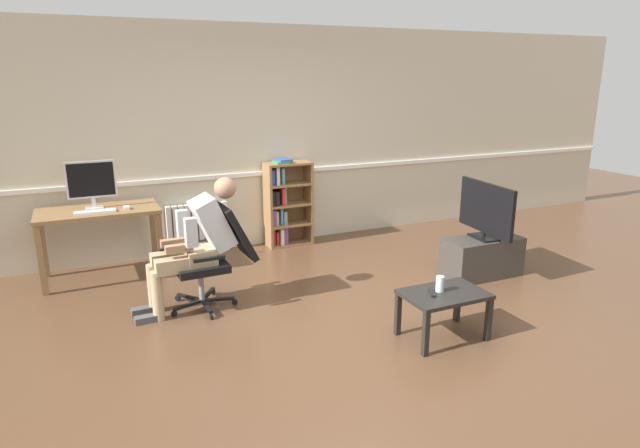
# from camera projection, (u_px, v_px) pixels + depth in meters

# --- Properties ---
(ground_plane) EXTENTS (18.00, 18.00, 0.00)m
(ground_plane) POSITION_uv_depth(u_px,v_px,m) (345.00, 328.00, 4.66)
(ground_plane) COLOR brown
(back_wall) EXTENTS (12.00, 0.13, 2.70)m
(back_wall) POSITION_uv_depth(u_px,v_px,m) (248.00, 139.00, 6.62)
(back_wall) COLOR beige
(back_wall) RESTS_ON ground_plane
(computer_desk) EXTENTS (1.22, 0.63, 0.76)m
(computer_desk) POSITION_uv_depth(u_px,v_px,m) (99.00, 220.00, 5.65)
(computer_desk) COLOR olive
(computer_desk) RESTS_ON ground_plane
(imac_monitor) EXTENTS (0.49, 0.14, 0.50)m
(imac_monitor) POSITION_uv_depth(u_px,v_px,m) (91.00, 181.00, 5.60)
(imac_monitor) COLOR silver
(imac_monitor) RESTS_ON computer_desk
(keyboard) EXTENTS (0.40, 0.12, 0.02)m
(keyboard) POSITION_uv_depth(u_px,v_px,m) (95.00, 212.00, 5.48)
(keyboard) COLOR white
(keyboard) RESTS_ON computer_desk
(computer_mouse) EXTENTS (0.06, 0.10, 0.03)m
(computer_mouse) POSITION_uv_depth(u_px,v_px,m) (127.00, 208.00, 5.62)
(computer_mouse) COLOR white
(computer_mouse) RESTS_ON computer_desk
(bookshelf) EXTENTS (0.58, 0.29, 1.11)m
(bookshelf) POSITION_uv_depth(u_px,v_px,m) (285.00, 204.00, 6.81)
(bookshelf) COLOR olive
(bookshelf) RESTS_ON ground_plane
(radiator) EXTENTS (0.73, 0.08, 0.62)m
(radiator) POSITION_uv_depth(u_px,v_px,m) (198.00, 229.00, 6.52)
(radiator) COLOR white
(radiator) RESTS_ON ground_plane
(office_chair) EXTENTS (0.83, 0.62, 0.96)m
(office_chair) POSITION_uv_depth(u_px,v_px,m) (216.00, 252.00, 5.01)
(office_chair) COLOR black
(office_chair) RESTS_ON ground_plane
(person_seated) EXTENTS (1.01, 0.40, 1.22)m
(person_seated) POSITION_uv_depth(u_px,v_px,m) (196.00, 241.00, 4.89)
(person_seated) COLOR tan
(person_seated) RESTS_ON ground_plane
(tv_stand) EXTENTS (0.85, 0.39, 0.43)m
(tv_stand) POSITION_uv_depth(u_px,v_px,m) (482.00, 257.00, 5.81)
(tv_stand) COLOR #3D3833
(tv_stand) RESTS_ON ground_plane
(tv_screen) EXTENTS (0.23, 0.87, 0.60)m
(tv_screen) POSITION_uv_depth(u_px,v_px,m) (486.00, 210.00, 5.67)
(tv_screen) COLOR black
(tv_screen) RESTS_ON tv_stand
(coffee_table) EXTENTS (0.68, 0.46, 0.40)m
(coffee_table) POSITION_uv_depth(u_px,v_px,m) (444.00, 299.00, 4.40)
(coffee_table) COLOR black
(coffee_table) RESTS_ON ground_plane
(drinking_glass) EXTENTS (0.07, 0.07, 0.13)m
(drinking_glass) POSITION_uv_depth(u_px,v_px,m) (440.00, 284.00, 4.39)
(drinking_glass) COLOR silver
(drinking_glass) RESTS_ON coffee_table
(spare_remote) EXTENTS (0.09, 0.15, 0.02)m
(spare_remote) POSITION_uv_depth(u_px,v_px,m) (432.00, 293.00, 4.35)
(spare_remote) COLOR black
(spare_remote) RESTS_ON coffee_table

